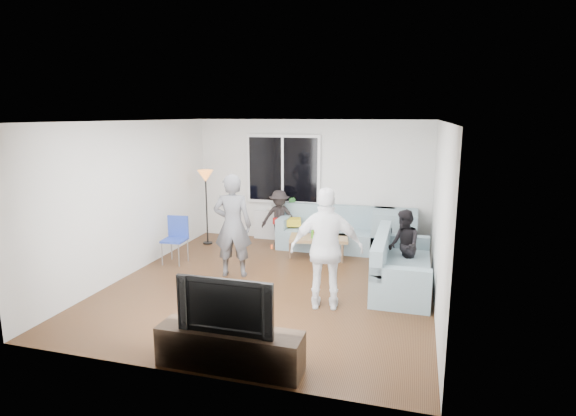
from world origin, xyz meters
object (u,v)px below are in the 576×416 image
(sofa_back_section, at_px, (335,229))
(spectator_back, at_px, (279,217))
(player_right, at_px, (327,249))
(television, at_px, (228,303))
(floor_lamp, at_px, (207,208))
(spectator_right, at_px, (404,246))
(sofa_right_section, at_px, (402,262))
(tv_console, at_px, (230,349))
(player_left, at_px, (233,226))
(coffee_table, at_px, (319,247))
(side_chair, at_px, (175,241))

(sofa_back_section, bearing_deg, spectator_back, 178.56)
(player_right, xyz_separation_m, television, (-0.69, -1.84, -0.12))
(floor_lamp, xyz_separation_m, spectator_right, (4.07, -1.16, -0.18))
(floor_lamp, bearing_deg, sofa_right_section, -19.88)
(sofa_right_section, relative_size, tv_console, 1.25)
(spectator_back, height_order, tv_console, spectator_back)
(sofa_right_section, distance_m, player_left, 2.82)
(player_right, bearing_deg, sofa_back_section, -92.07)
(coffee_table, bearing_deg, sofa_back_section, 71.38)
(sofa_right_section, distance_m, spectator_back, 3.19)
(floor_lamp, bearing_deg, sofa_back_section, 7.61)
(side_chair, bearing_deg, player_right, -25.53)
(sofa_right_section, height_order, player_left, player_left)
(player_left, bearing_deg, spectator_right, 178.49)
(floor_lamp, height_order, player_left, player_left)
(side_chair, bearing_deg, sofa_right_section, -5.62)
(spectator_back, bearing_deg, tv_console, -95.05)
(player_left, bearing_deg, player_right, 141.36)
(player_left, height_order, player_right, player_left)
(sofa_back_section, distance_m, side_chair, 3.18)
(sofa_back_section, height_order, side_chair, side_chair)
(coffee_table, height_order, player_left, player_left)
(tv_console, bearing_deg, floor_lamp, 118.30)
(spectator_right, xyz_separation_m, television, (-1.69, -3.25, 0.15))
(floor_lamp, xyz_separation_m, spectator_back, (1.48, 0.39, -0.20))
(player_left, bearing_deg, floor_lamp, -64.56)
(sofa_back_section, xyz_separation_m, coffee_table, (-0.21, -0.62, -0.22))
(player_left, height_order, television, player_left)
(sofa_back_section, relative_size, floor_lamp, 1.47)
(coffee_table, bearing_deg, floor_lamp, 173.93)
(sofa_right_section, distance_m, floor_lamp, 4.34)
(side_chair, relative_size, tv_console, 0.54)
(sofa_right_section, relative_size, player_right, 1.16)
(sofa_right_section, xyz_separation_m, spectator_back, (-2.59, 1.86, 0.15))
(coffee_table, bearing_deg, player_left, -129.64)
(player_left, height_order, spectator_back, player_left)
(coffee_table, distance_m, television, 4.19)
(side_chair, relative_size, television, 0.81)
(spectator_back, distance_m, television, 4.89)
(player_left, distance_m, television, 2.94)
(sofa_back_section, height_order, spectator_right, spectator_right)
(player_right, distance_m, spectator_right, 1.75)
(sofa_back_section, relative_size, tv_console, 1.44)
(sofa_right_section, relative_size, spectator_back, 1.73)
(coffee_table, height_order, television, television)
(coffee_table, bearing_deg, television, -91.25)
(side_chair, distance_m, tv_console, 3.87)
(sofa_back_section, xyz_separation_m, player_right, (0.39, -2.93, 0.44))
(coffee_table, distance_m, side_chair, 2.71)
(spectator_back, bearing_deg, spectator_right, -46.51)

